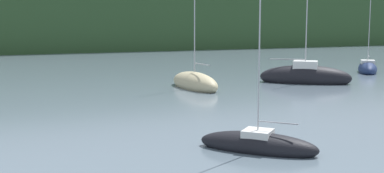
% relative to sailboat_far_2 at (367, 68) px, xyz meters
% --- Properties ---
extents(sailboat_far_2, '(5.83, 6.03, 9.83)m').
position_rel_sailboat_far_2_xyz_m(sailboat_far_2, '(0.00, 0.00, 0.00)').
color(sailboat_far_2, navy).
rests_on(sailboat_far_2, ground_plane).
extents(sailboat_mid_3, '(4.27, 4.76, 6.66)m').
position_rel_sailboat_far_2_xyz_m(sailboat_mid_3, '(-29.53, -21.92, -0.15)').
color(sailboat_mid_3, black).
rests_on(sailboat_mid_3, ground_plane).
extents(sailboat_far_9, '(2.47, 7.15, 11.01)m').
position_rel_sailboat_far_2_xyz_m(sailboat_far_9, '(-22.94, -3.33, 0.00)').
color(sailboat_far_9, '#CCBC8E').
rests_on(sailboat_far_9, ground_plane).
extents(sailboat_far_10, '(7.65, 7.38, 9.89)m').
position_rel_sailboat_far_2_xyz_m(sailboat_far_10, '(-12.55, -4.59, 0.14)').
color(sailboat_far_10, black).
rests_on(sailboat_far_10, ground_plane).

